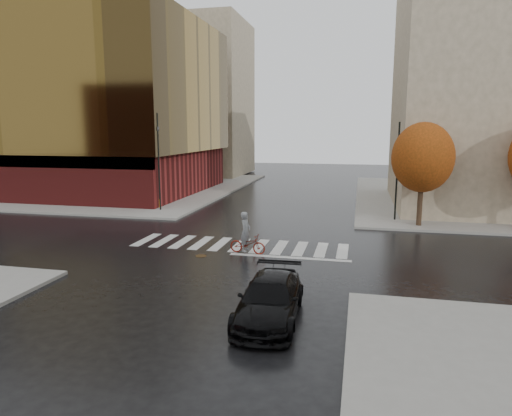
% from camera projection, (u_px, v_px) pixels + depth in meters
% --- Properties ---
extents(ground, '(120.00, 120.00, 0.00)m').
position_uv_depth(ground, '(237.00, 247.00, 24.24)').
color(ground, black).
rests_on(ground, ground).
extents(sidewalk_nw, '(30.00, 30.00, 0.15)m').
position_uv_depth(sidewalk_nw, '(100.00, 187.00, 49.00)').
color(sidewalk_nw, gray).
rests_on(sidewalk_nw, ground).
extents(crosswalk, '(12.00, 3.00, 0.01)m').
position_uv_depth(crosswalk, '(240.00, 245.00, 24.72)').
color(crosswalk, silver).
rests_on(crosswalk, ground).
extents(office_glass, '(27.00, 19.00, 16.00)m').
position_uv_depth(office_glass, '(69.00, 108.00, 44.92)').
color(office_glass, maroon).
rests_on(office_glass, sidewalk_nw).
extents(building_ne_tan, '(16.00, 16.00, 18.00)m').
position_uv_depth(building_ne_tan, '(506.00, 90.00, 35.26)').
color(building_ne_tan, gray).
rests_on(building_ne_tan, sidewalk_ne).
extents(building_nw_far, '(14.00, 12.00, 20.00)m').
position_uv_depth(building_nw_far, '(194.00, 99.00, 61.54)').
color(building_nw_far, gray).
rests_on(building_nw_far, sidewalk_nw).
extents(tree_ne_a, '(3.80, 3.80, 6.50)m').
position_uv_depth(tree_ne_a, '(423.00, 158.00, 28.38)').
color(tree_ne_a, black).
rests_on(tree_ne_a, sidewalk_ne).
extents(sedan, '(2.12, 4.87, 1.39)m').
position_uv_depth(sedan, '(270.00, 299.00, 15.00)').
color(sedan, black).
rests_on(sedan, ground).
extents(cyclist, '(1.94, 0.89, 2.13)m').
position_uv_depth(cyclist, '(247.00, 239.00, 22.98)').
color(cyclist, maroon).
rests_on(cyclist, ground).
extents(traffic_light_nw, '(0.21, 0.19, 7.22)m').
position_uv_depth(traffic_light_nw, '(158.00, 155.00, 34.01)').
color(traffic_light_nw, black).
rests_on(traffic_light_nw, sidewalk_nw).
extents(traffic_light_ne, '(0.19, 0.20, 6.52)m').
position_uv_depth(traffic_light_ne, '(397.00, 166.00, 30.34)').
color(traffic_light_ne, black).
rests_on(traffic_light_ne, sidewalk_ne).
extents(fire_hydrant, '(0.24, 0.24, 0.68)m').
position_uv_depth(fire_hydrant, '(159.00, 202.00, 35.70)').
color(fire_hydrant, orange).
rests_on(fire_hydrant, sidewalk_nw).
extents(manhole, '(0.67, 0.67, 0.01)m').
position_uv_depth(manhole, '(201.00, 256.00, 22.60)').
color(manhole, '#4B341A').
rests_on(manhole, ground).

